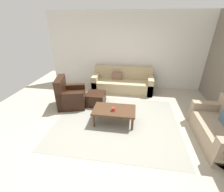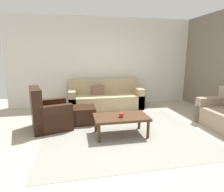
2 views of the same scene
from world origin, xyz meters
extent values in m
plane|color=#B2A893|center=(0.00, 0.00, 0.00)|extent=(8.00, 8.00, 0.00)
cube|color=silver|center=(0.00, 2.60, 1.40)|extent=(6.00, 0.12, 2.80)
cube|color=gray|center=(0.00, 0.00, 0.00)|extent=(3.26, 2.70, 0.01)
cube|color=tan|center=(-0.03, 2.02, 0.21)|extent=(2.24, 0.86, 0.42)
cube|color=tan|center=(-0.03, 2.33, 0.44)|extent=(2.24, 0.24, 0.88)
cube|color=tan|center=(-1.04, 2.02, 0.31)|extent=(0.20, 0.86, 0.62)
cube|color=tan|center=(0.99, 2.02, 0.31)|extent=(0.20, 0.86, 0.62)
cube|color=brown|center=(-0.25, 2.11, 0.56)|extent=(0.36, 0.12, 0.28)
cube|color=gray|center=(2.37, -0.39, 0.21)|extent=(0.86, 1.59, 0.42)
cube|color=gray|center=(2.37, 0.31, 0.31)|extent=(0.86, 0.20, 0.62)
cube|color=black|center=(-1.50, 0.65, 0.22)|extent=(0.98, 0.98, 0.44)
cube|color=black|center=(-1.79, 0.57, 0.47)|extent=(0.40, 0.82, 0.95)
cube|color=black|center=(-1.42, 0.34, 0.30)|extent=(0.81, 0.36, 0.60)
cube|color=black|center=(-1.58, 0.96, 0.30)|extent=(0.81, 0.36, 0.60)
cube|color=black|center=(-0.78, 0.84, 0.20)|extent=(0.56, 0.56, 0.40)
cylinder|color=#472D1C|center=(-0.55, -0.30, 0.18)|extent=(0.06, 0.06, 0.36)
cylinder|color=#472D1C|center=(0.43, -0.30, 0.18)|extent=(0.06, 0.06, 0.36)
cylinder|color=#472D1C|center=(-0.55, 0.22, 0.18)|extent=(0.06, 0.06, 0.36)
cylinder|color=#472D1C|center=(0.43, 0.22, 0.18)|extent=(0.06, 0.06, 0.36)
cube|color=#472D1C|center=(-0.06, -0.04, 0.39)|extent=(1.10, 0.64, 0.05)
cylinder|color=#B2332D|center=(-0.07, -0.12, 0.45)|extent=(0.09, 0.09, 0.09)
camera|label=1|loc=(0.39, -3.36, 2.50)|focal=24.26mm
camera|label=2|loc=(-0.96, -3.59, 1.62)|focal=30.21mm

